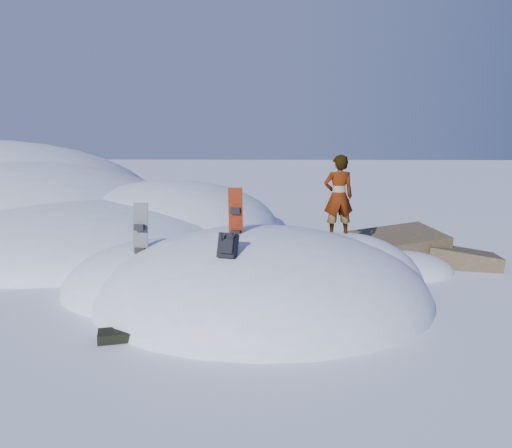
{
  "coord_description": "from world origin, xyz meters",
  "views": [
    {
      "loc": [
        0.21,
        -10.0,
        3.39
      ],
      "look_at": [
        -0.13,
        0.3,
        1.55
      ],
      "focal_mm": 35.0,
      "sensor_mm": 36.0,
      "label": 1
    }
  ],
  "objects_px": {
    "snowboard_red": "(236,225)",
    "backpack": "(228,246)",
    "person": "(338,196)",
    "snowboard_dark": "(140,242)"
  },
  "relations": [
    {
      "from": "snowboard_red",
      "to": "snowboard_dark",
      "type": "xyz_separation_m",
      "value": [
        -1.99,
        0.24,
        -0.41
      ]
    },
    {
      "from": "snowboard_red",
      "to": "person",
      "type": "bearing_deg",
      "value": 35.66
    },
    {
      "from": "snowboard_dark",
      "to": "backpack",
      "type": "xyz_separation_m",
      "value": [
        1.93,
        -1.4,
        0.23
      ]
    },
    {
      "from": "snowboard_dark",
      "to": "person",
      "type": "relative_size",
      "value": 0.9
    },
    {
      "from": "snowboard_red",
      "to": "person",
      "type": "relative_size",
      "value": 0.83
    },
    {
      "from": "snowboard_red",
      "to": "person",
      "type": "distance_m",
      "value": 2.52
    },
    {
      "from": "snowboard_dark",
      "to": "person",
      "type": "xyz_separation_m",
      "value": [
        4.15,
        0.98,
        0.83
      ]
    },
    {
      "from": "backpack",
      "to": "person",
      "type": "height_order",
      "value": "person"
    },
    {
      "from": "snowboard_red",
      "to": "backpack",
      "type": "relative_size",
      "value": 2.87
    },
    {
      "from": "snowboard_red",
      "to": "snowboard_dark",
      "type": "height_order",
      "value": "snowboard_red"
    }
  ]
}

